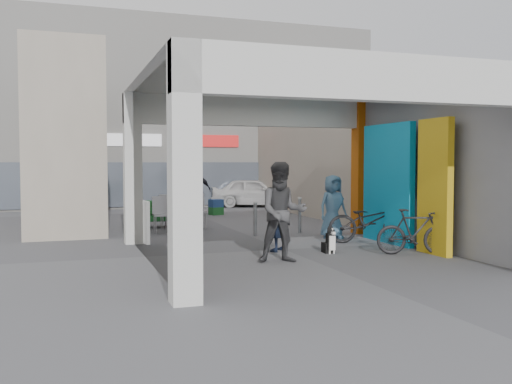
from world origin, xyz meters
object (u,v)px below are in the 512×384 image
object	(u,v)px
man_elderly	(333,207)
man_crates	(197,190)
bicycle_front	(370,221)
white_van	(254,192)
man_back_turned	(283,212)
man_with_dog	(278,211)
cafe_set	(177,218)
produce_stand	(150,217)
border_collie	(330,242)
bicycle_rear	(415,232)

from	to	relation	value
man_elderly	man_crates	world-z (taller)	man_crates
bicycle_front	white_van	world-z (taller)	white_van
man_back_turned	man_with_dog	bearing A→B (deg)	84.99
cafe_set	produce_stand	distance (m)	1.10
produce_stand	man_crates	size ratio (longest dim) A/B	0.66
man_elderly	bicycle_front	bearing A→B (deg)	-71.96
bicycle_front	border_collie	bearing A→B (deg)	139.85
border_collie	man_with_dog	world-z (taller)	man_with_dog
border_collie	cafe_set	bearing A→B (deg)	118.58
border_collie	white_van	xyz separation A→B (m)	(2.45, 12.28, 0.39)
produce_stand	man_crates	bearing A→B (deg)	41.94
cafe_set	bicycle_front	size ratio (longest dim) A/B	0.82
border_collie	bicycle_rear	size ratio (longest dim) A/B	0.37
man_elderly	cafe_set	bearing A→B (deg)	130.07
cafe_set	produce_stand	world-z (taller)	cafe_set
produce_stand	border_collie	size ratio (longest dim) A/B	2.04
bicycle_front	white_van	xyz separation A→B (m)	(0.87, 11.18, 0.10)
bicycle_rear	man_with_dog	bearing A→B (deg)	81.86
man_elderly	man_with_dog	bearing A→B (deg)	-152.63
man_back_turned	bicycle_front	bearing A→B (deg)	43.96
man_elderly	white_van	size ratio (longest dim) A/B	0.44
man_elderly	bicycle_front	distance (m)	1.11
white_van	man_crates	bearing A→B (deg)	156.77
cafe_set	white_van	distance (m)	8.67
man_back_turned	cafe_set	bearing A→B (deg)	111.65
produce_stand	man_elderly	world-z (taller)	man_elderly
man_with_dog	man_back_turned	distance (m)	1.35
man_elderly	bicycle_front	world-z (taller)	man_elderly
border_collie	man_with_dog	xyz separation A→B (m)	(-0.93, 0.59, 0.63)
man_with_dog	man_crates	size ratio (longest dim) A/B	0.97
man_with_dog	man_back_turned	xyz separation A→B (m)	(-0.40, -1.28, 0.09)
man_with_dog	bicycle_front	bearing A→B (deg)	151.27
man_back_turned	bicycle_rear	xyz separation A→B (m)	(2.91, -0.04, -0.48)
man_with_dog	man_crates	world-z (taller)	man_crates
man_with_dog	bicycle_rear	distance (m)	2.86
cafe_set	white_van	xyz separation A→B (m)	(4.72, 7.27, 0.27)
produce_stand	white_van	distance (m)	8.30
produce_stand	bicycle_front	bearing A→B (deg)	-62.66
man_crates	bicycle_rear	xyz separation A→B (m)	(2.31, -10.00, -0.42)
man_with_dog	cafe_set	bearing A→B (deg)	-113.40
cafe_set	man_with_dog	size ratio (longest dim) A/B	0.94
produce_stand	man_crates	world-z (taller)	man_crates
man_with_dog	man_elderly	world-z (taller)	man_with_dog
man_crates	bicycle_rear	distance (m)	10.27
man_back_turned	bicycle_rear	bearing A→B (deg)	11.53
produce_stand	man_back_turned	xyz separation A→B (m)	(1.55, -6.61, 0.65)
cafe_set	produce_stand	bearing A→B (deg)	123.74
man_crates	border_collie	bearing A→B (deg)	87.71
produce_stand	bicycle_rear	world-z (taller)	bicycle_rear
white_van	cafe_set	bearing A→B (deg)	170.39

